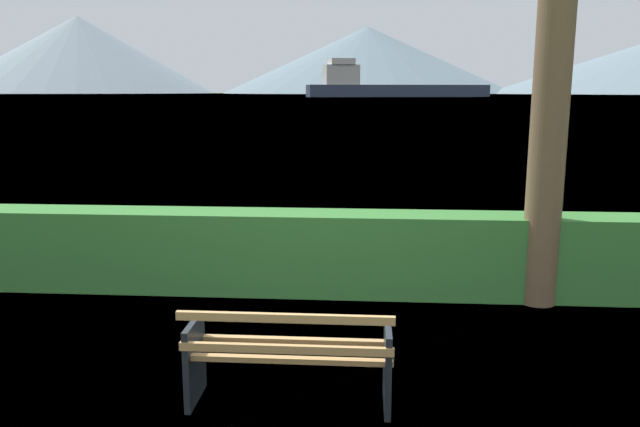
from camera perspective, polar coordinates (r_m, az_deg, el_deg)
ground_plane at (r=5.37m, az=-2.68°, el=-16.63°), size 1400.00×1400.00×0.00m
water_surface at (r=310.75m, az=4.21°, el=10.57°), size 620.00×620.00×0.00m
park_bench at (r=5.14m, az=-2.80°, el=-12.74°), size 1.64×0.57×0.87m
hedge_row at (r=7.86m, az=-0.21°, el=-3.57°), size 13.57×0.63×1.02m
cargo_ship_large at (r=257.61m, az=5.87°, el=11.37°), size 73.90×27.98×14.74m
distant_hills at (r=575.80m, az=3.89°, el=13.81°), size 809.88×352.56×72.54m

